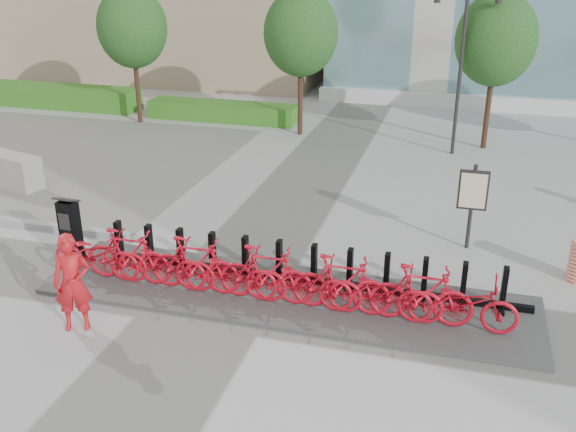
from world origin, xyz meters
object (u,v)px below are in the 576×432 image
(kiosk, at_px, (70,229))
(jersey_barrier, at_px, (5,169))
(map_sign, at_px, (473,194))
(worker_red, at_px, (72,283))
(bike_0, at_px, (96,254))

(kiosk, xyz_separation_m, jersey_barrier, (-4.66, 3.80, -0.30))
(kiosk, relative_size, jersey_barrier, 0.59)
(jersey_barrier, relative_size, map_sign, 1.23)
(kiosk, distance_m, worker_red, 2.81)
(worker_red, xyz_separation_m, map_sign, (6.62, 5.34, 0.40))
(worker_red, distance_m, map_sign, 8.52)
(bike_0, relative_size, worker_red, 1.06)
(bike_0, xyz_separation_m, jersey_barrier, (-5.63, 4.41, -0.11))
(kiosk, xyz_separation_m, map_sign, (8.21, 3.01, 0.54))
(bike_0, relative_size, kiosk, 1.33)
(worker_red, height_order, map_sign, map_sign)
(bike_0, distance_m, kiosk, 1.16)
(bike_0, relative_size, map_sign, 0.97)
(worker_red, distance_m, jersey_barrier, 8.75)
(kiosk, distance_m, map_sign, 8.76)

